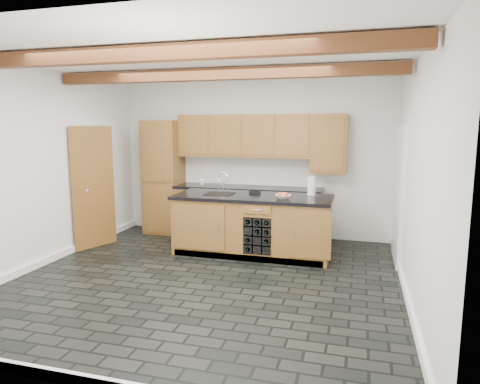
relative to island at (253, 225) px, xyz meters
The scene contains 10 objects.
ground 1.40m from the island, 103.44° to the right, with size 5.00×5.00×0.00m, color black.
room_shell 1.36m from the island, 117.49° to the right, with size 5.01×5.00×5.00m.
back_cabinetry 1.28m from the island, 125.61° to the left, with size 3.65×0.62×2.20m.
island is the anchor object (origin of this frame).
faucet 0.75m from the island, behind, with size 0.45×0.40×0.34m.
kitchen_scale 0.54m from the island, 97.09° to the left, with size 0.20×0.13×0.06m.
fruit_bowl 0.72m from the island, 16.14° to the right, with size 0.23×0.23×0.06m, color white.
fruit_cluster 0.74m from the island, 16.13° to the right, with size 0.16×0.17×0.07m.
paper_towel 1.10m from the island, 18.93° to the left, with size 0.13×0.13×0.29m, color white.
mug 1.58m from the island, 142.46° to the left, with size 0.11×0.11×0.10m, color white.
Camera 1 is at (1.89, -5.09, 2.01)m, focal length 32.00 mm.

